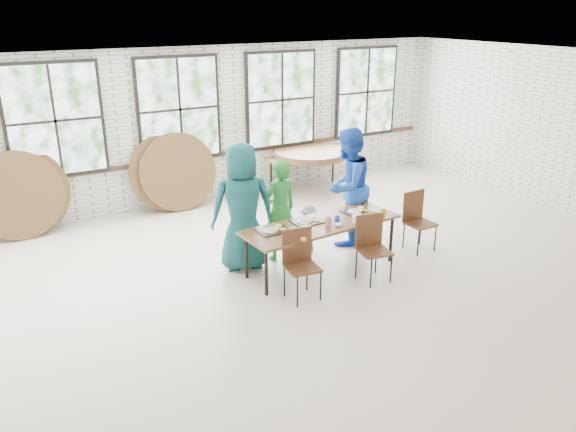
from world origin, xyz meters
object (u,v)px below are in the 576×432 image
object	(u,v)px
dining_table	(321,226)
chair_near_right	(372,242)
storage_table	(310,159)
chair_near_left	(300,258)

from	to	relation	value
dining_table	chair_near_right	world-z (taller)	chair_near_right
dining_table	storage_table	xyz separation A→B (m)	(1.89, 3.28, -0.00)
dining_table	storage_table	world-z (taller)	same
chair_near_left	storage_table	world-z (taller)	chair_near_left
chair_near_left	chair_near_right	size ratio (longest dim) A/B	1.00
chair_near_left	chair_near_right	xyz separation A→B (m)	(1.16, -0.06, 0.00)
chair_near_left	dining_table	bearing A→B (deg)	44.96
chair_near_left	storage_table	bearing A→B (deg)	63.58
dining_table	chair_near_left	distance (m)	0.88
dining_table	chair_near_right	size ratio (longest dim) A/B	2.57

